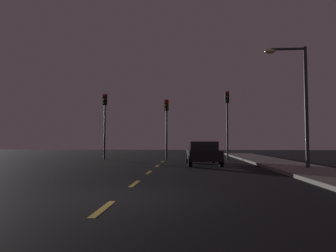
# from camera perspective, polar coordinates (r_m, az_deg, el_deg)

# --- Properties ---
(ground_plane) EXTENTS (80.00, 80.00, 0.00)m
(ground_plane) POSITION_cam_1_polar(r_m,az_deg,el_deg) (14.65, -3.33, -8.66)
(ground_plane) COLOR black
(sidewalk_curb_right) EXTENTS (3.00, 40.00, 0.15)m
(sidewalk_curb_right) POSITION_cam_1_polar(r_m,az_deg,el_deg) (15.61, 25.43, -7.75)
(sidewalk_curb_right) COLOR gray
(sidewalk_curb_right) RESTS_ON ground_plane
(lane_stripe_nearest) EXTENTS (0.16, 1.60, 0.01)m
(lane_stripe_nearest) POSITION_cam_1_polar(r_m,az_deg,el_deg) (6.68, -12.39, -15.26)
(lane_stripe_nearest) COLOR #EACC4C
(lane_stripe_nearest) RESTS_ON ground_plane
(lane_stripe_second) EXTENTS (0.16, 1.60, 0.01)m
(lane_stripe_second) POSITION_cam_1_polar(r_m,az_deg,el_deg) (10.33, -6.41, -10.96)
(lane_stripe_second) COLOR #EACC4C
(lane_stripe_second) RESTS_ON ground_plane
(lane_stripe_third) EXTENTS (0.16, 1.60, 0.01)m
(lane_stripe_third) POSITION_cam_1_polar(r_m,az_deg,el_deg) (14.06, -3.63, -8.88)
(lane_stripe_third) COLOR #EACC4C
(lane_stripe_third) RESTS_ON ground_plane
(lane_stripe_fourth) EXTENTS (0.16, 1.60, 0.01)m
(lane_stripe_fourth) POSITION_cam_1_polar(r_m,az_deg,el_deg) (17.82, -2.04, -7.66)
(lane_stripe_fourth) COLOR #EACC4C
(lane_stripe_fourth) RESTS_ON ground_plane
(lane_stripe_fifth) EXTENTS (0.16, 1.60, 0.01)m
(lane_stripe_fifth) POSITION_cam_1_polar(r_m,az_deg,el_deg) (21.60, -1.01, -6.87)
(lane_stripe_fifth) COLOR #EACC4C
(lane_stripe_fifth) RESTS_ON ground_plane
(lane_stripe_sixth) EXTENTS (0.16, 1.60, 0.01)m
(lane_stripe_sixth) POSITION_cam_1_polar(r_m,az_deg,el_deg) (25.38, -0.29, -6.31)
(lane_stripe_sixth) COLOR #EACC4C
(lane_stripe_sixth) RESTS_ON ground_plane
(traffic_signal_left) EXTENTS (0.32, 0.38, 5.35)m
(traffic_signal_left) POSITION_cam_1_polar(r_m,az_deg,el_deg) (24.85, -12.08, 2.28)
(traffic_signal_left) COLOR #2D2D30
(traffic_signal_left) RESTS_ON ground_plane
(traffic_signal_center) EXTENTS (0.32, 0.38, 4.85)m
(traffic_signal_center) POSITION_cam_1_polar(r_m,az_deg,el_deg) (23.94, -0.28, 1.64)
(traffic_signal_center) COLOR black
(traffic_signal_center) RESTS_ON ground_plane
(traffic_signal_right) EXTENTS (0.32, 0.38, 5.47)m
(traffic_signal_right) POSITION_cam_1_polar(r_m,az_deg,el_deg) (24.13, 11.33, 2.60)
(traffic_signal_right) COLOR #2D2D30
(traffic_signal_right) RESTS_ON ground_plane
(car_stopped_ahead) EXTENTS (2.16, 4.62, 1.45)m
(car_stopped_ahead) POSITION_cam_1_polar(r_m,az_deg,el_deg) (18.79, 6.71, -5.14)
(car_stopped_ahead) COLOR black
(car_stopped_ahead) RESTS_ON ground_plane
(street_lamp_right) EXTENTS (2.13, 0.36, 6.29)m
(street_lamp_right) POSITION_cam_1_polar(r_m,az_deg,el_deg) (16.48, 23.83, 5.71)
(street_lamp_right) COLOR #2D2D30
(street_lamp_right) RESTS_ON ground_plane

